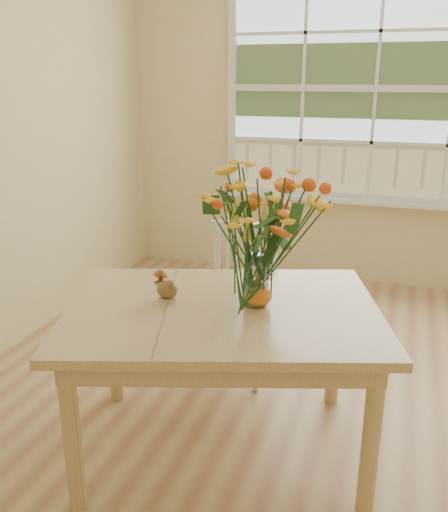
% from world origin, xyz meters
% --- Properties ---
extents(floor, '(4.00, 4.50, 0.01)m').
position_xyz_m(floor, '(0.00, 0.00, -0.01)').
color(floor, '#AD7B54').
rests_on(floor, ground).
extents(wall_back, '(4.00, 0.02, 2.70)m').
position_xyz_m(wall_back, '(0.00, 2.25, 1.35)').
color(wall_back, beige).
rests_on(wall_back, floor).
extents(window, '(2.42, 0.12, 1.74)m').
position_xyz_m(window, '(0.00, 2.21, 1.53)').
color(window, silver).
rests_on(window, wall_back).
extents(dining_table, '(1.54, 1.30, 0.71)m').
position_xyz_m(dining_table, '(-0.41, -0.17, 0.61)').
color(dining_table, tan).
rests_on(dining_table, floor).
extents(windsor_chair, '(0.40, 0.38, 0.84)m').
position_xyz_m(windsor_chair, '(-0.55, 0.56, 0.47)').
color(windsor_chair, white).
rests_on(windsor_chair, floor).
extents(flower_vase, '(0.46, 0.46, 0.54)m').
position_xyz_m(flower_vase, '(-0.28, -0.10, 1.03)').
color(flower_vase, white).
rests_on(flower_vase, dining_table).
extents(pumpkin, '(0.11, 0.11, 0.09)m').
position_xyz_m(pumpkin, '(-0.26, -0.11, 0.75)').
color(pumpkin, orange).
rests_on(pumpkin, dining_table).
extents(turkey_figurine, '(0.10, 0.08, 0.12)m').
position_xyz_m(turkey_figurine, '(-0.66, -0.18, 0.75)').
color(turkey_figurine, '#CCB78C').
rests_on(turkey_figurine, dining_table).
extents(dark_gourd, '(0.13, 0.08, 0.07)m').
position_xyz_m(dark_gourd, '(-0.36, 0.14, 0.74)').
color(dark_gourd, '#38160F').
rests_on(dark_gourd, dining_table).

